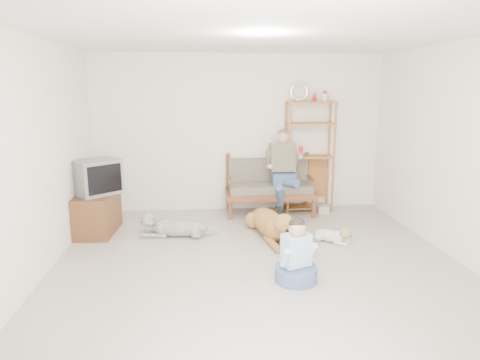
{
  "coord_description": "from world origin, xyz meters",
  "views": [
    {
      "loc": [
        -0.7,
        -4.65,
        2.14
      ],
      "look_at": [
        -0.15,
        1.0,
        0.9
      ],
      "focal_mm": 32.0,
      "sensor_mm": 36.0,
      "label": 1
    }
  ],
  "objects": [
    {
      "name": "floor",
      "position": [
        0.0,
        0.0,
        0.0
      ],
      "size": [
        5.5,
        5.5,
        0.0
      ],
      "primitive_type": "plane",
      "color": "beige",
      "rests_on": "ground"
    },
    {
      "name": "ceiling",
      "position": [
        0.0,
        0.0,
        2.7
      ],
      "size": [
        5.5,
        5.5,
        0.0
      ],
      "primitive_type": "plane",
      "rotation": [
        3.14,
        0.0,
        0.0
      ],
      "color": "white",
      "rests_on": "ground"
    },
    {
      "name": "wall_back",
      "position": [
        0.0,
        2.75,
        1.35
      ],
      "size": [
        5.0,
        0.0,
        5.0
      ],
      "primitive_type": "plane",
      "rotation": [
        1.57,
        0.0,
        0.0
      ],
      "color": "white",
      "rests_on": "ground"
    },
    {
      "name": "wall_front",
      "position": [
        0.0,
        -2.75,
        1.35
      ],
      "size": [
        5.0,
        0.0,
        5.0
      ],
      "primitive_type": "plane",
      "rotation": [
        -1.57,
        0.0,
        0.0
      ],
      "color": "white",
      "rests_on": "ground"
    },
    {
      "name": "wall_left",
      "position": [
        -2.5,
        0.0,
        1.35
      ],
      "size": [
        0.0,
        5.5,
        5.5
      ],
      "primitive_type": "plane",
      "rotation": [
        1.57,
        0.0,
        1.57
      ],
      "color": "white",
      "rests_on": "ground"
    },
    {
      "name": "wall_right",
      "position": [
        2.5,
        0.0,
        1.35
      ],
      "size": [
        0.0,
        5.5,
        5.5
      ],
      "primitive_type": "plane",
      "rotation": [
        1.57,
        0.0,
        -1.57
      ],
      "color": "white",
      "rests_on": "ground"
    },
    {
      "name": "loveseat",
      "position": [
        0.5,
        2.44,
        0.49
      ],
      "size": [
        1.51,
        0.72,
        0.95
      ],
      "rotation": [
        0.0,
        0.0,
        -0.02
      ],
      "color": "brown",
      "rests_on": "ground"
    },
    {
      "name": "man",
      "position": [
        0.69,
        2.21,
        0.66
      ],
      "size": [
        0.55,
        0.78,
        1.27
      ],
      "color": "slate",
      "rests_on": "loveseat"
    },
    {
      "name": "etagere",
      "position": [
        1.21,
        2.55,
        0.98
      ],
      "size": [
        0.85,
        0.37,
        2.22
      ],
      "color": "#A86835",
      "rests_on": "ground"
    },
    {
      "name": "book_stack",
      "position": [
        1.42,
        2.32,
        0.06
      ],
      "size": [
        0.21,
        0.17,
        0.12
      ],
      "primitive_type": "cube",
      "rotation": [
        0.0,
        0.0,
        0.14
      ],
      "color": "silver",
      "rests_on": "ground"
    },
    {
      "name": "tv_stand",
      "position": [
        -2.23,
        1.64,
        0.3
      ],
      "size": [
        0.56,
        0.93,
        0.6
      ],
      "rotation": [
        0.0,
        0.0,
        -0.06
      ],
      "color": "brown",
      "rests_on": "ground"
    },
    {
      "name": "crt_tv",
      "position": [
        -2.2,
        1.64,
        0.85
      ],
      "size": [
        0.78,
        0.77,
        0.51
      ],
      "rotation": [
        0.0,
        0.0,
        -0.86
      ],
      "color": "slate",
      "rests_on": "tv_stand"
    },
    {
      "name": "wall_outlet",
      "position": [
        -1.25,
        2.73,
        0.3
      ],
      "size": [
        0.12,
        0.02,
        0.08
      ],
      "primitive_type": "cube",
      "color": "white",
      "rests_on": "ground"
    },
    {
      "name": "golden_retriever",
      "position": [
        0.33,
        1.17,
        0.2
      ],
      "size": [
        0.58,
        1.61,
        0.49
      ],
      "rotation": [
        0.0,
        0.0,
        0.16
      ],
      "color": "#A87D3A",
      "rests_on": "ground"
    },
    {
      "name": "shaggy_dog",
      "position": [
        -1.1,
        1.37,
        0.14
      ],
      "size": [
        1.2,
        0.37,
        0.35
      ],
      "rotation": [
        0.0,
        0.0,
        -1.68
      ],
      "color": "silver",
      "rests_on": "ground"
    },
    {
      "name": "terrier",
      "position": [
        1.17,
        0.88,
        0.1
      ],
      "size": [
        0.55,
        0.46,
        0.25
      ],
      "rotation": [
        0.0,
        0.0,
        0.89
      ],
      "color": "white",
      "rests_on": "ground"
    },
    {
      "name": "child",
      "position": [
        0.36,
        -0.27,
        0.27
      ],
      "size": [
        0.47,
        0.47,
        0.75
      ],
      "rotation": [
        0.0,
        0.0,
        0.4
      ],
      "color": "slate",
      "rests_on": "ground"
    }
  ]
}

